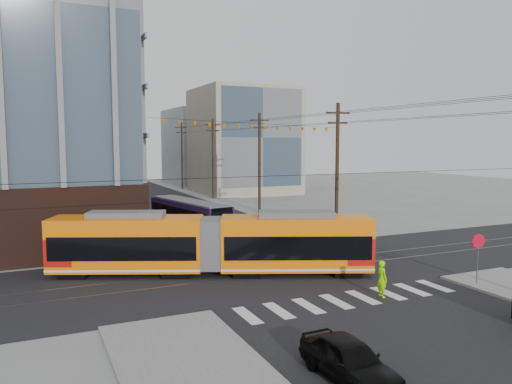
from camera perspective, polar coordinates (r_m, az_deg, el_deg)
ground at (r=28.36m, az=7.11°, el=-10.40°), size 160.00×160.00×0.00m
bg_bldg_nw_near at (r=75.21m, az=-26.71°, el=5.99°), size 18.00×16.00×18.00m
bg_bldg_ne_near at (r=77.37m, az=-1.44°, el=5.83°), size 14.00×14.00×16.00m
bg_bldg_nw_far at (r=95.18m, az=-24.49°, el=6.51°), size 16.00×18.00×20.00m
bg_bldg_ne_far at (r=96.74m, az=-5.02°, el=5.20°), size 16.00×16.00×14.00m
utility_pole_far at (r=82.43m, az=-8.45°, el=4.03°), size 0.30×0.30×11.00m
streetcar at (r=29.87m, az=-5.08°, el=-5.96°), size 18.38×9.96×3.64m
city_bus at (r=43.03m, az=-7.63°, el=-2.83°), size 4.32×10.80×2.99m
black_sedan at (r=17.60m, az=10.61°, el=-18.32°), size 1.82×4.25×1.43m
parked_car_silver at (r=37.44m, az=-11.10°, el=-5.20°), size 2.03×5.13×1.66m
parked_car_white at (r=44.40m, az=-12.03°, el=-3.69°), size 3.63×5.14×1.38m
parked_car_grey at (r=49.57m, az=-14.42°, el=-2.88°), size 2.39×4.45×1.19m
pedestrian at (r=26.47m, az=14.21°, el=-9.60°), size 0.50×0.72×1.88m
stop_sign at (r=30.06m, az=23.98°, el=-7.28°), size 0.97×0.97×2.71m
jersey_barrier at (r=43.46m, az=7.33°, el=-4.15°), size 1.28×4.42×0.87m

